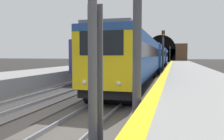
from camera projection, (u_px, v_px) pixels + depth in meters
ground_plane at (71, 133)px, 7.21m from camera, size 320.00×320.00×0.00m
platform_right_edge_strip at (149, 104)px, 6.48m from camera, size 112.00×0.50×0.01m
track_main_line at (71, 132)px, 7.20m from camera, size 160.00×3.11×0.21m
train_main_approaching at (155, 57)px, 36.88m from camera, size 56.35×3.07×4.11m
train_adjacent_platform at (138, 56)px, 46.80m from camera, size 58.14×2.75×4.96m
railway_signal_near at (93, 36)px, 3.93m from camera, size 0.39×0.38×4.63m
railway_signal_mid at (163, 50)px, 27.65m from camera, size 0.39×0.38×5.55m
railway_signal_far at (170, 53)px, 68.78m from camera, size 0.39×0.38×5.44m
tunnel_portal at (161, 53)px, 90.38m from camera, size 2.63×20.10×11.25m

